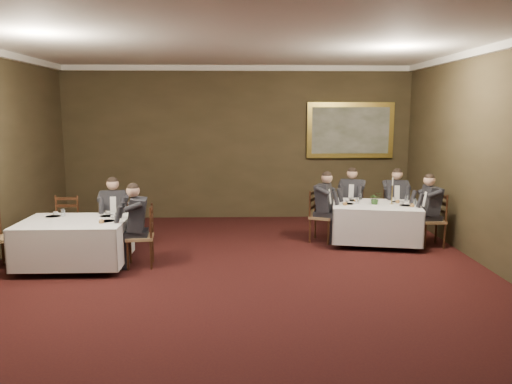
{
  "coord_description": "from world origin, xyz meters",
  "views": [
    {
      "loc": [
        0.06,
        -6.57,
        2.49
      ],
      "look_at": [
        0.32,
        1.63,
        1.15
      ],
      "focal_mm": 35.0,
      "sensor_mm": 36.0,
      "label": 1
    }
  ],
  "objects": [
    {
      "name": "diner_sec_backright",
      "position": [
        -2.16,
        2.1,
        0.51
      ],
      "size": [
        0.45,
        0.52,
        1.35
      ],
      "rotation": [
        0.0,
        0.0,
        3.25
      ],
      "color": "black",
      "rests_on": "chair_sec_backright"
    },
    {
      "name": "chair_sec_endright",
      "position": [
        -1.55,
        1.27,
        0.28
      ],
      "size": [
        0.47,
        0.48,
        1.0
      ],
      "rotation": [
        0.0,
        0.0,
        1.68
      ],
      "color": "olive",
      "rests_on": "ground"
    },
    {
      "name": "chair_sec_backright",
      "position": [
        -2.16,
        2.11,
        0.28
      ],
      "size": [
        0.48,
        0.47,
        1.0
      ],
      "rotation": [
        0.0,
        0.0,
        3.25
      ],
      "color": "olive",
      "rests_on": "ground"
    },
    {
      "name": "chair_main_backleft",
      "position": [
        2.34,
        3.41,
        0.28
      ],
      "size": [
        0.56,
        0.55,
        1.0
      ],
      "rotation": [
        0.0,
        0.0,
        2.79
      ],
      "color": "olive",
      "rests_on": "ground"
    },
    {
      "name": "ceiling",
      "position": [
        0.0,
        0.0,
        3.5
      ],
      "size": [
        8.0,
        10.0,
        0.1
      ],
      "primitive_type": "cube",
      "color": "silver",
      "rests_on": "back_wall"
    },
    {
      "name": "chair_main_endright",
      "position": [
        3.6,
        2.32,
        0.28
      ],
      "size": [
        0.43,
        0.45,
        1.0
      ],
      "rotation": [
        0.0,
        0.0,
        1.59
      ],
      "color": "olive",
      "rests_on": "ground"
    },
    {
      "name": "table_main",
      "position": [
        2.6,
        2.52,
        0.45
      ],
      "size": [
        1.82,
        1.52,
        0.67
      ],
      "rotation": [
        0.0,
        0.0,
        -0.2
      ],
      "color": "black",
      "rests_on": "ground"
    },
    {
      "name": "diner_main_backright",
      "position": [
        3.18,
        3.23,
        0.51
      ],
      "size": [
        0.45,
        0.52,
        1.35
      ],
      "rotation": [
        0.0,
        0.0,
        3.02
      ],
      "color": "black",
      "rests_on": "chair_main_backright"
    },
    {
      "name": "centerpiece",
      "position": [
        2.57,
        2.51,
        0.88
      ],
      "size": [
        0.24,
        0.21,
        0.24
      ],
      "primitive_type": "imported",
      "rotation": [
        0.0,
        0.0,
        0.12
      ],
      "color": "#2D5926",
      "rests_on": "table_main"
    },
    {
      "name": "chair_sec_backleft",
      "position": [
        -3.05,
        2.11,
        0.28
      ],
      "size": [
        0.44,
        0.42,
        1.0
      ],
      "rotation": [
        0.0,
        0.0,
        3.14
      ],
      "color": "olive",
      "rests_on": "ground"
    },
    {
      "name": "painting",
      "position": [
        2.6,
        4.94,
        2.04
      ],
      "size": [
        2.0,
        0.09,
        1.28
      ],
      "color": "#E0C452",
      "rests_on": "back_wall"
    },
    {
      "name": "back_wall",
      "position": [
        0.0,
        5.0,
        1.75
      ],
      "size": [
        8.0,
        0.1,
        3.5
      ],
      "primitive_type": "cube",
      "color": "#332B19",
      "rests_on": "ground"
    },
    {
      "name": "diner_main_endleft",
      "position": [
        1.62,
        2.72,
        0.51
      ],
      "size": [
        0.6,
        0.56,
        1.35
      ],
      "rotation": [
        0.0,
        0.0,
        -1.99
      ],
      "color": "black",
      "rests_on": "chair_main_endleft"
    },
    {
      "name": "front_wall",
      "position": [
        0.0,
        -5.0,
        1.75
      ],
      "size": [
        8.0,
        0.1,
        3.5
      ],
      "primitive_type": "cube",
      "color": "#332B19",
      "rests_on": "ground"
    },
    {
      "name": "diner_main_backleft",
      "position": [
        2.34,
        3.4,
        0.51
      ],
      "size": [
        0.54,
        0.59,
        1.35
      ],
      "rotation": [
        0.0,
        0.0,
        2.79
      ],
      "color": "black",
      "rests_on": "chair_main_backleft"
    },
    {
      "name": "crown_molding",
      "position": [
        0.0,
        0.0,
        3.44
      ],
      "size": [
        8.0,
        10.0,
        0.12
      ],
      "color": "white",
      "rests_on": "back_wall"
    },
    {
      "name": "ground",
      "position": [
        0.0,
        0.0,
        0.0
      ],
      "size": [
        10.0,
        10.0,
        0.0
      ],
      "primitive_type": "plane",
      "color": "black",
      "rests_on": "ground"
    },
    {
      "name": "chair_sec_endleft",
      "position": [
        -3.65,
        1.25,
        0.28
      ],
      "size": [
        0.45,
        0.46,
        1.0
      ],
      "rotation": [
        0.0,
        0.0,
        -1.51
      ],
      "color": "olive",
      "rests_on": "ground"
    },
    {
      "name": "table_second",
      "position": [
        -2.6,
        1.26,
        0.45
      ],
      "size": [
        1.67,
        1.28,
        0.67
      ],
      "rotation": [
        0.0,
        0.0,
        0.01
      ],
      "color": "black",
      "rests_on": "ground"
    },
    {
      "name": "place_setting_table_second",
      "position": [
        -2.99,
        1.63,
        0.8
      ],
      "size": [
        0.33,
        0.31,
        0.14
      ],
      "color": "white",
      "rests_on": "table_second"
    },
    {
      "name": "diner_main_endright",
      "position": [
        3.58,
        2.32,
        0.51
      ],
      "size": [
        0.49,
        0.43,
        1.35
      ],
      "rotation": [
        0.0,
        0.0,
        1.59
      ],
      "color": "black",
      "rests_on": "chair_main_endright"
    },
    {
      "name": "diner_sec_endright",
      "position": [
        -1.56,
        1.27,
        0.51
      ],
      "size": [
        0.52,
        0.45,
        1.35
      ],
      "rotation": [
        0.0,
        0.0,
        1.68
      ],
      "color": "black",
      "rests_on": "chair_sec_endright"
    },
    {
      "name": "chair_main_endleft",
      "position": [
        1.61,
        2.73,
        0.28
      ],
      "size": [
        0.56,
        0.57,
        1.0
      ],
      "rotation": [
        0.0,
        0.0,
        -1.99
      ],
      "color": "olive",
      "rests_on": "ground"
    },
    {
      "name": "candlestick",
      "position": [
        2.89,
        2.52,
        0.95
      ],
      "size": [
        0.08,
        0.08,
        0.52
      ],
      "color": "#B19136",
      "rests_on": "table_main"
    },
    {
      "name": "place_setting_table_main",
      "position": [
        2.3,
        2.96,
        0.8
      ],
      "size": [
        0.33,
        0.31,
        0.14
      ],
      "color": "white",
      "rests_on": "table_main"
    },
    {
      "name": "chair_main_backright",
      "position": [
        3.18,
        3.24,
        0.28
      ],
      "size": [
        0.49,
        0.47,
        1.0
      ],
      "rotation": [
        0.0,
        0.0,
        3.02
      ],
      "color": "olive",
      "rests_on": "ground"
    }
  ]
}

